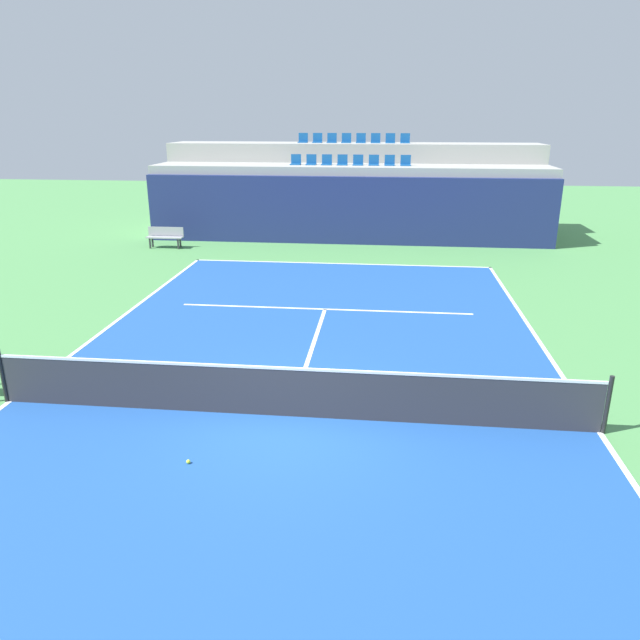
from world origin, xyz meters
name	(u,v)px	position (x,y,z in m)	size (l,w,h in m)	color
ground_plane	(290,416)	(0.00, 0.00, 0.00)	(80.00, 80.00, 0.00)	#4C8C4C
court_surface	(290,416)	(0.00, 0.00, 0.01)	(11.00, 24.00, 0.01)	#1E4C99
baseline_far	(340,264)	(0.00, 11.95, 0.01)	(11.00, 0.10, 0.00)	white
sideline_left	(10,401)	(-5.45, 0.00, 0.01)	(0.10, 24.00, 0.00)	white
sideline_right	(600,432)	(5.45, 0.00, 0.01)	(0.10, 24.00, 0.00)	white
service_line_far	(325,309)	(0.00, 6.40, 0.01)	(8.26, 0.10, 0.00)	white
centre_service_line	(311,351)	(0.00, 3.20, 0.01)	(0.10, 6.40, 0.00)	white
back_wall	(347,211)	(0.00, 15.65, 1.41)	(17.27, 0.30, 2.82)	navy
stands_tier_lower	(349,202)	(0.00, 17.00, 1.59)	(17.27, 2.40, 3.18)	#9E9E99
stands_tier_upper	(353,187)	(0.00, 19.40, 2.00)	(17.27, 2.40, 4.01)	#9E9E99
seating_row_lower	(350,162)	(0.00, 17.10, 3.31)	(5.22, 0.44, 0.44)	#145193
seating_row_upper	(354,140)	(0.00, 19.50, 4.13)	(5.22, 0.44, 0.44)	#145193
tennis_net	(289,391)	(0.00, 0.00, 0.51)	(11.08, 0.08, 1.07)	black
player_bench	(165,236)	(-7.44, 14.03, 0.51)	(1.50, 0.40, 0.85)	#99999E
tennis_ball_0	(188,462)	(-1.34, -1.73, 0.04)	(0.07, 0.07, 0.07)	#CCE033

